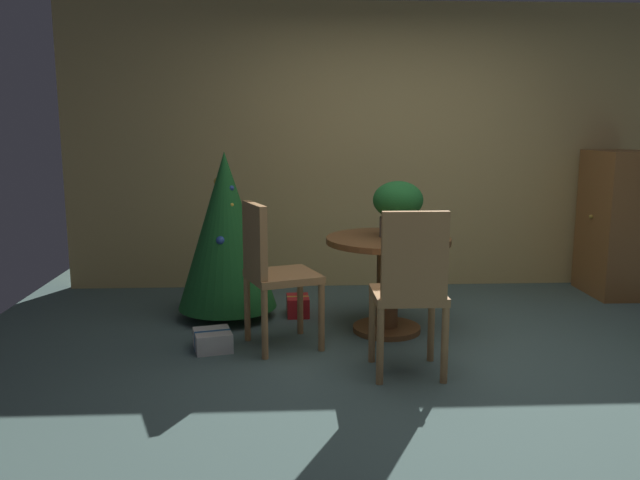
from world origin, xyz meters
TOP-DOWN VIEW (x-y plane):
  - ground_plane at (0.00, 0.00)m, footprint 6.60×6.60m
  - back_wall_panel at (0.00, 2.20)m, footprint 6.00×0.10m
  - round_dining_table at (-0.24, 0.76)m, footprint 0.90×0.90m
  - flower_vase at (-0.17, 0.79)m, footprint 0.36×0.36m
  - wooden_chair_left_near at (-1.08, 0.45)m, footprint 0.57×0.57m
  - wooden_chair_near at (-0.24, -0.12)m, footprint 0.43×0.41m
  - holiday_tree at (-1.45, 1.18)m, footprint 0.78×0.78m
  - gift_box_red at (-0.89, 1.20)m, footprint 0.18×0.25m
  - gift_box_cream at (-1.48, 0.42)m, footprint 0.30×0.31m
  - wooden_cabinet at (1.97, 1.73)m, footprint 0.49×0.66m

SIDE VIEW (x-z plane):
  - ground_plane at x=0.00m, z-range 0.00..0.00m
  - gift_box_cream at x=-1.48m, z-range 0.00..0.13m
  - gift_box_red at x=-0.89m, z-range 0.00..0.16m
  - round_dining_table at x=-0.24m, z-range 0.14..0.84m
  - wooden_chair_left_near at x=-1.08m, z-range 0.06..1.07m
  - wooden_chair_near at x=-0.24m, z-range 0.06..1.09m
  - wooden_cabinet at x=1.97m, z-range 0.00..1.29m
  - holiday_tree at x=-1.45m, z-range 0.04..1.35m
  - flower_vase at x=-0.17m, z-range 0.73..1.14m
  - back_wall_panel at x=0.00m, z-range 0.00..2.60m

